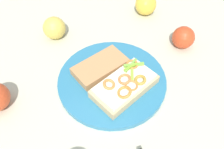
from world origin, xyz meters
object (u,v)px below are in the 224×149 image
at_px(apple_2, 54,28).
at_px(apple_3, 146,4).
at_px(sandwich, 125,85).
at_px(plate, 112,81).
at_px(apple_1, 183,37).
at_px(bread_slice_side, 100,67).

distance_m(apple_2, apple_3, 0.34).
bearing_deg(sandwich, apple_2, -89.26).
relative_size(plate, apple_3, 3.99).
bearing_deg(plate, sandwich, 68.29).
xyz_separation_m(apple_1, apple_2, (0.13, -0.40, 0.00)).
height_order(plate, apple_2, apple_2).
height_order(apple_1, apple_3, apple_3).
bearing_deg(apple_1, apple_2, -71.98).
relative_size(apple_1, apple_3, 0.92).
xyz_separation_m(sandwich, apple_2, (-0.12, -0.30, 0.00)).
distance_m(plate, apple_3, 0.35).
distance_m(sandwich, apple_1, 0.27).
distance_m(bread_slice_side, apple_2, 0.22).
height_order(plate, apple_1, apple_1).
xyz_separation_m(plate, sandwich, (0.02, 0.05, 0.03)).
distance_m(plate, sandwich, 0.06).
height_order(sandwich, bread_slice_side, sandwich).
height_order(plate, apple_3, apple_3).
distance_m(bread_slice_side, apple_1, 0.28).
distance_m(bread_slice_side, apple_3, 0.33).
bearing_deg(bread_slice_side, apple_3, -156.97).
relative_size(apple_1, apple_2, 0.96).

